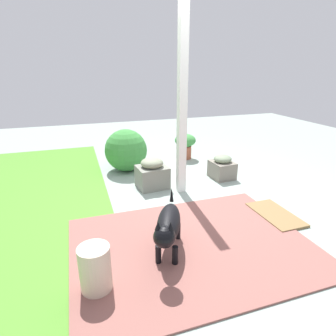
{
  "coord_description": "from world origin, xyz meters",
  "views": [
    {
      "loc": [
        -3.26,
        1.34,
        1.73
      ],
      "look_at": [
        0.17,
        0.2,
        0.42
      ],
      "focal_mm": 30.19,
      "sensor_mm": 36.0,
      "label": 1
    }
  ],
  "objects_px": {
    "stone_planter_mid": "(152,174)",
    "doormat": "(275,215)",
    "round_shrub": "(126,150)",
    "terracotta_pot_broad": "(185,144)",
    "porch_pillar": "(182,104)",
    "stone_planter_nearest": "(222,167)",
    "ceramic_urn": "(95,269)",
    "dog": "(168,225)"
  },
  "relations": [
    {
      "from": "terracotta_pot_broad",
      "to": "dog",
      "type": "relative_size",
      "value": 0.62
    },
    {
      "from": "porch_pillar",
      "to": "stone_planter_mid",
      "type": "relative_size",
      "value": 5.32
    },
    {
      "from": "stone_planter_nearest",
      "to": "terracotta_pot_broad",
      "type": "xyz_separation_m",
      "value": [
        1.16,
        0.19,
        0.12
      ]
    },
    {
      "from": "ceramic_urn",
      "to": "doormat",
      "type": "height_order",
      "value": "ceramic_urn"
    },
    {
      "from": "stone_planter_mid",
      "to": "ceramic_urn",
      "type": "distance_m",
      "value": 2.12
    },
    {
      "from": "dog",
      "to": "ceramic_urn",
      "type": "bearing_deg",
      "value": 109.69
    },
    {
      "from": "round_shrub",
      "to": "doormat",
      "type": "xyz_separation_m",
      "value": [
        -2.18,
        -1.43,
        -0.35
      ]
    },
    {
      "from": "stone_planter_mid",
      "to": "ceramic_urn",
      "type": "relative_size",
      "value": 1.18
    },
    {
      "from": "stone_planter_nearest",
      "to": "stone_planter_mid",
      "type": "xyz_separation_m",
      "value": [
        -0.01,
        1.18,
        0.03
      ]
    },
    {
      "from": "porch_pillar",
      "to": "doormat",
      "type": "height_order",
      "value": "porch_pillar"
    },
    {
      "from": "round_shrub",
      "to": "ceramic_urn",
      "type": "height_order",
      "value": "round_shrub"
    },
    {
      "from": "round_shrub",
      "to": "terracotta_pot_broad",
      "type": "xyz_separation_m",
      "value": [
        0.31,
        -1.23,
        -0.06
      ]
    },
    {
      "from": "stone_planter_mid",
      "to": "round_shrub",
      "type": "distance_m",
      "value": 0.9
    },
    {
      "from": "doormat",
      "to": "stone_planter_mid",
      "type": "bearing_deg",
      "value": 42.28
    },
    {
      "from": "stone_planter_mid",
      "to": "terracotta_pot_broad",
      "type": "xyz_separation_m",
      "value": [
        1.17,
        -0.99,
        0.09
      ]
    },
    {
      "from": "stone_planter_mid",
      "to": "dog",
      "type": "bearing_deg",
      "value": 169.95
    },
    {
      "from": "stone_planter_mid",
      "to": "doormat",
      "type": "bearing_deg",
      "value": -137.72
    },
    {
      "from": "stone_planter_nearest",
      "to": "dog",
      "type": "height_order",
      "value": "dog"
    },
    {
      "from": "stone_planter_mid",
      "to": "terracotta_pot_broad",
      "type": "relative_size",
      "value": 0.97
    },
    {
      "from": "round_shrub",
      "to": "dog",
      "type": "xyz_separation_m",
      "value": [
        -2.48,
        0.06,
        -0.04
      ]
    },
    {
      "from": "porch_pillar",
      "to": "ceramic_urn",
      "type": "relative_size",
      "value": 6.25
    },
    {
      "from": "porch_pillar",
      "to": "stone_planter_nearest",
      "type": "height_order",
      "value": "porch_pillar"
    },
    {
      "from": "porch_pillar",
      "to": "doormat",
      "type": "xyz_separation_m",
      "value": [
        -1.07,
        -0.84,
        -1.25
      ]
    },
    {
      "from": "terracotta_pot_broad",
      "to": "doormat",
      "type": "relative_size",
      "value": 0.69
    },
    {
      "from": "dog",
      "to": "terracotta_pot_broad",
      "type": "bearing_deg",
      "value": -24.63
    },
    {
      "from": "terracotta_pot_broad",
      "to": "stone_planter_nearest",
      "type": "bearing_deg",
      "value": -170.89
    },
    {
      "from": "stone_planter_nearest",
      "to": "dog",
      "type": "bearing_deg",
      "value": 138.06
    },
    {
      "from": "terracotta_pot_broad",
      "to": "stone_planter_mid",
      "type": "bearing_deg",
      "value": 139.66
    },
    {
      "from": "porch_pillar",
      "to": "stone_planter_mid",
      "type": "xyz_separation_m",
      "value": [
        0.25,
        0.36,
        -1.05
      ]
    },
    {
      "from": "stone_planter_nearest",
      "to": "dog",
      "type": "relative_size",
      "value": 0.51
    },
    {
      "from": "stone_planter_mid",
      "to": "doormat",
      "type": "distance_m",
      "value": 1.8
    },
    {
      "from": "porch_pillar",
      "to": "dog",
      "type": "distance_m",
      "value": 1.79
    },
    {
      "from": "terracotta_pot_broad",
      "to": "dog",
      "type": "bearing_deg",
      "value": 155.37
    },
    {
      "from": "stone_planter_nearest",
      "to": "doormat",
      "type": "distance_m",
      "value": 1.34
    },
    {
      "from": "stone_planter_mid",
      "to": "doormat",
      "type": "height_order",
      "value": "stone_planter_mid"
    },
    {
      "from": "terracotta_pot_broad",
      "to": "dog",
      "type": "height_order",
      "value": "dog"
    },
    {
      "from": "ceramic_urn",
      "to": "dog",
      "type": "bearing_deg",
      "value": -70.31
    },
    {
      "from": "porch_pillar",
      "to": "stone_planter_nearest",
      "type": "xyz_separation_m",
      "value": [
        0.26,
        -0.82,
        -1.08
      ]
    },
    {
      "from": "dog",
      "to": "ceramic_urn",
      "type": "relative_size",
      "value": 1.96
    },
    {
      "from": "doormat",
      "to": "ceramic_urn",
      "type": "bearing_deg",
      "value": 104.25
    },
    {
      "from": "stone_planter_mid",
      "to": "dog",
      "type": "distance_m",
      "value": 1.66
    },
    {
      "from": "porch_pillar",
      "to": "dog",
      "type": "height_order",
      "value": "porch_pillar"
    }
  ]
}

